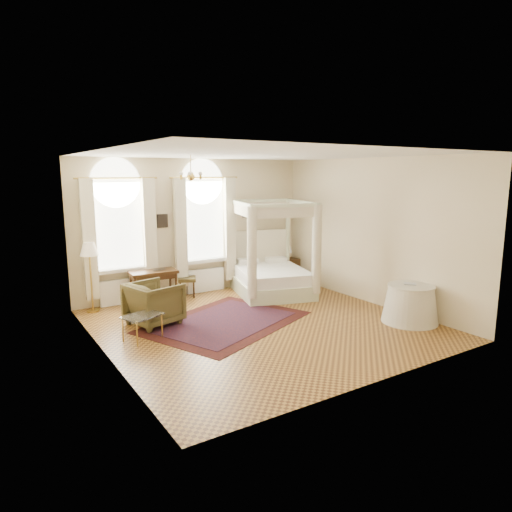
{
  "coord_description": "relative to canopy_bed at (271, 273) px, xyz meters",
  "views": [
    {
      "loc": [
        -4.74,
        -7.23,
        2.96
      ],
      "look_at": [
        0.12,
        0.4,
        1.31
      ],
      "focal_mm": 32.0,
      "sensor_mm": 36.0,
      "label": 1
    }
  ],
  "objects": [
    {
      "name": "floor_lamp",
      "position": [
        -4.12,
        0.84,
        0.78
      ],
      "size": [
        0.39,
        0.39,
        1.52
      ],
      "color": "#B9953D",
      "rests_on": "ground"
    },
    {
      "name": "laptop",
      "position": [
        -2.68,
        0.65,
        0.28
      ],
      "size": [
        0.31,
        0.21,
        0.02
      ],
      "primitive_type": "imported",
      "rotation": [
        0.0,
        0.0,
        3.21
      ],
      "color": "black",
      "rests_on": "writing_desk"
    },
    {
      "name": "side_table",
      "position": [
        1.1,
        -3.32,
        -0.15
      ],
      "size": [
        1.11,
        1.11,
        0.76
      ],
      "color": "beige",
      "rests_on": "ground"
    },
    {
      "name": "oriental_rug",
      "position": [
        -2.05,
        -1.35,
        -0.51
      ],
      "size": [
        3.75,
        3.28,
        0.01
      ],
      "color": "#461410",
      "rests_on": "ground"
    },
    {
      "name": "wall_pictures",
      "position": [
        -1.42,
        1.11,
        1.37
      ],
      "size": [
        2.54,
        0.03,
        0.39
      ],
      "color": "black",
      "rests_on": "room_walls"
    },
    {
      "name": "book",
      "position": [
        1.06,
        -3.32,
        0.25
      ],
      "size": [
        0.29,
        0.29,
        0.02
      ],
      "primitive_type": "imported",
      "rotation": [
        0.0,
        0.0,
        0.68
      ],
      "color": "black",
      "rests_on": "side_table"
    },
    {
      "name": "nightstand",
      "position": [
        1.19,
        0.84,
        -0.21
      ],
      "size": [
        0.44,
        0.4,
        0.63
      ],
      "primitive_type": "cube",
      "rotation": [
        0.0,
        0.0,
        0.01
      ],
      "color": "#3E2610",
      "rests_on": "ground"
    },
    {
      "name": "window_right",
      "position": [
        -1.31,
        1.01,
        0.97
      ],
      "size": [
        1.62,
        0.27,
        3.29
      ],
      "color": "white",
      "rests_on": "room_walls"
    },
    {
      "name": "writing_desk",
      "position": [
        -2.8,
        0.64,
        0.15
      ],
      "size": [
        1.08,
        0.6,
        0.79
      ],
      "color": "#3E2610",
      "rests_on": "ground"
    },
    {
      "name": "ground",
      "position": [
        -1.51,
        -1.86,
        -0.52
      ],
      "size": [
        6.0,
        6.0,
        0.0
      ],
      "primitive_type": "plane",
      "color": "#AC7A32",
      "rests_on": "ground"
    },
    {
      "name": "stool",
      "position": [
        -1.9,
        0.84,
        -0.12
      ],
      "size": [
        0.56,
        0.56,
        0.48
      ],
      "color": "#443B1D",
      "rests_on": "ground"
    },
    {
      "name": "canopy_bed",
      "position": [
        0.0,
        0.0,
        0.0
      ],
      "size": [
        2.22,
        2.49,
        2.29
      ],
      "color": "beige",
      "rests_on": "ground"
    },
    {
      "name": "coffee_table",
      "position": [
        -3.76,
        -1.39,
        -0.11
      ],
      "size": [
        0.79,
        0.68,
        0.45
      ],
      "color": "white",
      "rests_on": "ground"
    },
    {
      "name": "window_left",
      "position": [
        -3.41,
        1.01,
        0.97
      ],
      "size": [
        1.62,
        0.27,
        3.29
      ],
      "color": "white",
      "rests_on": "room_walls"
    },
    {
      "name": "chandelier",
      "position": [
        -2.41,
        -0.66,
        2.39
      ],
      "size": [
        0.51,
        0.45,
        0.5
      ],
      "color": "#B9953D",
      "rests_on": "room_walls"
    },
    {
      "name": "nightstand_lamp",
      "position": [
        1.12,
        0.88,
        0.36
      ],
      "size": [
        0.26,
        0.26,
        0.38
      ],
      "color": "#B9953D",
      "rests_on": "nightstand"
    },
    {
      "name": "armchair",
      "position": [
        -3.28,
        -0.69,
        -0.1
      ],
      "size": [
        1.14,
        1.12,
        0.85
      ],
      "primitive_type": "imported",
      "rotation": [
        0.0,
        0.0,
        1.83
      ],
      "color": "#423A1C",
      "rests_on": "ground"
    },
    {
      "name": "room_walls",
      "position": [
        -1.51,
        -1.86,
        1.46
      ],
      "size": [
        6.0,
        6.0,
        6.0
      ],
      "color": "beige",
      "rests_on": "ground"
    }
  ]
}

